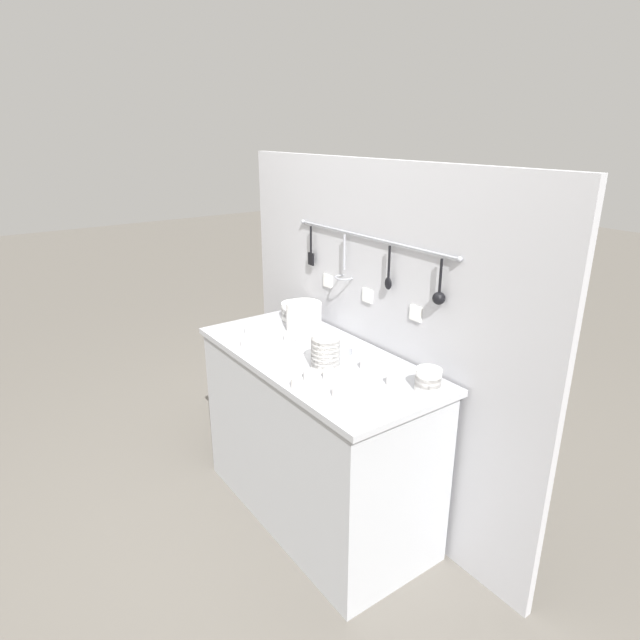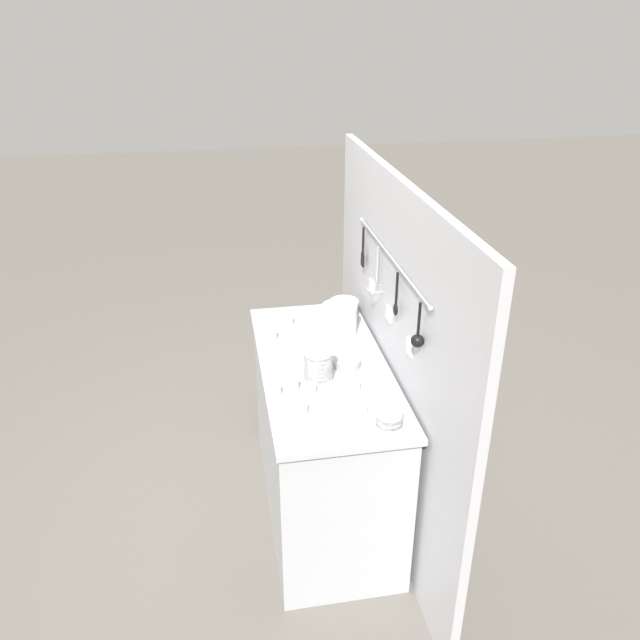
% 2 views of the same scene
% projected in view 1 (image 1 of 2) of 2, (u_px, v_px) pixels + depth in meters
% --- Properties ---
extents(ground_plane, '(20.00, 20.00, 0.00)m').
position_uv_depth(ground_plane, '(316.00, 510.00, 2.92)').
color(ground_plane, '#666059').
extents(counter, '(1.36, 0.63, 0.92)m').
position_uv_depth(counter, '(316.00, 437.00, 2.77)').
color(counter, '#ADAFB5').
rests_on(counter, ground).
extents(back_wall, '(2.16, 0.11, 1.83)m').
position_uv_depth(back_wall, '(370.00, 340.00, 2.80)').
color(back_wall, '#B2B2B7').
rests_on(back_wall, ground).
extents(bowl_stack_tall_left, '(0.16, 0.16, 0.10)m').
position_uv_depth(bowl_stack_tall_left, '(295.00, 311.00, 3.10)').
color(bowl_stack_tall_left, white).
rests_on(bowl_stack_tall_left, counter).
extents(bowl_stack_nested_right, '(0.13, 0.13, 0.17)m').
position_uv_depth(bowl_stack_nested_right, '(325.00, 351.00, 2.44)').
color(bowl_stack_nested_right, white).
rests_on(bowl_stack_nested_right, counter).
extents(bowl_stack_back_corner, '(0.11, 0.11, 0.10)m').
position_uv_depth(bowl_stack_back_corner, '(428.00, 380.00, 2.25)').
color(bowl_stack_back_corner, white).
rests_on(bowl_stack_back_corner, counter).
extents(plate_stack, '(0.19, 0.19, 0.16)m').
position_uv_depth(plate_stack, '(304.00, 317.00, 2.90)').
color(plate_stack, white).
rests_on(plate_stack, counter).
extents(steel_mixing_bowl, '(0.14, 0.14, 0.03)m').
position_uv_depth(steel_mixing_bowl, '(338.00, 349.00, 2.64)').
color(steel_mixing_bowl, '#93969E').
rests_on(steel_mixing_bowl, counter).
extents(cup_front_left, '(0.05, 0.05, 0.05)m').
position_uv_depth(cup_front_left, '(289.00, 337.00, 2.78)').
color(cup_front_left, white).
rests_on(cup_front_left, counter).
extents(cup_front_right, '(0.05, 0.05, 0.05)m').
position_uv_depth(cup_front_right, '(250.00, 329.00, 2.89)').
color(cup_front_right, white).
rests_on(cup_front_right, counter).
extents(cup_mid_row, '(0.05, 0.05, 0.05)m').
position_uv_depth(cup_mid_row, '(245.00, 342.00, 2.71)').
color(cup_mid_row, white).
rests_on(cup_mid_row, counter).
extents(cup_back_left, '(0.05, 0.05, 0.05)m').
position_uv_depth(cup_back_left, '(329.00, 375.00, 2.35)').
color(cup_back_left, white).
rests_on(cup_back_left, counter).
extents(cup_centre, '(0.05, 0.05, 0.05)m').
position_uv_depth(cup_centre, '(309.00, 375.00, 2.35)').
color(cup_centre, white).
rests_on(cup_centre, counter).
extents(cup_beside_plates, '(0.05, 0.05, 0.05)m').
position_uv_depth(cup_beside_plates, '(301.00, 339.00, 2.74)').
color(cup_beside_plates, white).
rests_on(cup_beside_plates, counter).
extents(cup_edge_far, '(0.05, 0.05, 0.05)m').
position_uv_depth(cup_edge_far, '(297.00, 383.00, 2.27)').
color(cup_edge_far, white).
rests_on(cup_edge_far, counter).
extents(cup_back_right, '(0.05, 0.05, 0.05)m').
position_uv_depth(cup_back_right, '(392.00, 380.00, 2.30)').
color(cup_back_right, white).
rests_on(cup_back_right, counter).
extents(cup_by_caddy, '(0.05, 0.05, 0.05)m').
position_uv_depth(cup_by_caddy, '(338.00, 391.00, 2.20)').
color(cup_by_caddy, white).
rests_on(cup_by_caddy, counter).
extents(cup_edge_near, '(0.05, 0.05, 0.05)m').
position_uv_depth(cup_edge_near, '(366.00, 364.00, 2.46)').
color(cup_edge_near, white).
rests_on(cup_edge_near, counter).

